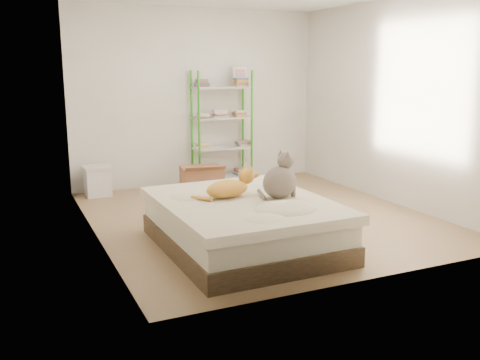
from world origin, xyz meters
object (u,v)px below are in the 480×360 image
grey_cat (280,175)px  white_bin (97,181)px  cardboard_box (202,180)px  orange_cat (227,186)px  shelf_unit (222,129)px  bed (243,224)px

grey_cat → white_bin: grey_cat is taller
grey_cat → white_bin: 3.18m
grey_cat → cardboard_box: bearing=-17.8°
orange_cat → shelf_unit: (1.05, 2.66, 0.23)m
shelf_unit → cardboard_box: size_ratio=2.85×
cardboard_box → orange_cat: bearing=-95.4°
white_bin → cardboard_box: bearing=-20.3°
shelf_unit → bed: bearing=-108.5°
bed → shelf_unit: 3.03m
grey_cat → white_bin: bearing=7.8°
orange_cat → shelf_unit: bearing=57.4°
orange_cat → white_bin: size_ratio=1.31×
grey_cat → shelf_unit: shelf_unit is taller
bed → cardboard_box: bearing=79.1°
cardboard_box → white_bin: size_ratio=1.45×
bed → orange_cat: 0.40m
orange_cat → cardboard_box: orange_cat is taller
shelf_unit → orange_cat: bearing=-111.5°
cardboard_box → white_bin: cardboard_box is taller
orange_cat → white_bin: bearing=96.5°
bed → grey_cat: 0.60m
shelf_unit → cardboard_box: bearing=-135.2°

